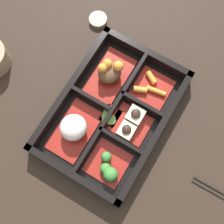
# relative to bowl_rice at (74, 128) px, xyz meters

# --- Properties ---
(ground_plane) EXTENTS (3.00, 3.00, 0.00)m
(ground_plane) POSITION_rel_bowl_rice_xyz_m (0.08, -0.05, -0.03)
(ground_plane) COLOR black
(bento_base) EXTENTS (0.33, 0.23, 0.01)m
(bento_base) POSITION_rel_bowl_rice_xyz_m (0.08, -0.05, -0.03)
(bento_base) COLOR black
(bento_base) RESTS_ON ground_plane
(bento_rim) EXTENTS (0.33, 0.23, 0.05)m
(bento_rim) POSITION_rel_bowl_rice_xyz_m (0.08, -0.05, -0.01)
(bento_rim) COLOR black
(bento_rim) RESTS_ON ground_plane
(bowl_rice) EXTENTS (0.13, 0.08, 0.05)m
(bowl_rice) POSITION_rel_bowl_rice_xyz_m (0.00, 0.00, 0.00)
(bowl_rice) COLOR maroon
(bowl_rice) RESTS_ON bento_base
(bowl_stew) EXTENTS (0.13, 0.08, 0.06)m
(bowl_stew) POSITION_rel_bowl_rice_xyz_m (0.15, 0.00, -0.00)
(bowl_stew) COLOR maroon
(bowl_stew) RESTS_ON bento_base
(bowl_greens) EXTENTS (0.08, 0.08, 0.04)m
(bowl_greens) POSITION_rel_bowl_rice_xyz_m (-0.03, -0.11, -0.01)
(bowl_greens) COLOR maroon
(bowl_greens) RESTS_ON bento_base
(bowl_tofu) EXTENTS (0.08, 0.08, 0.04)m
(bowl_tofu) POSITION_rel_bowl_rice_xyz_m (0.08, -0.10, -0.01)
(bowl_tofu) COLOR maroon
(bowl_tofu) RESTS_ON bento_base
(bowl_carrots) EXTENTS (0.09, 0.08, 0.02)m
(bowl_carrots) POSITION_rel_bowl_rice_xyz_m (0.17, -0.10, -0.02)
(bowl_carrots) COLOR maroon
(bowl_carrots) RESTS_ON bento_base
(bowl_pickles) EXTENTS (0.04, 0.04, 0.01)m
(bowl_pickles) POSITION_rel_bowl_rice_xyz_m (0.07, -0.05, -0.02)
(bowl_pickles) COLOR maroon
(bowl_pickles) RESTS_ON bento_base
(sauce_dish) EXTENTS (0.04, 0.04, 0.01)m
(sauce_dish) POSITION_rel_bowl_rice_xyz_m (0.27, 0.10, -0.03)
(sauce_dish) COLOR gray
(sauce_dish) RESTS_ON ground_plane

